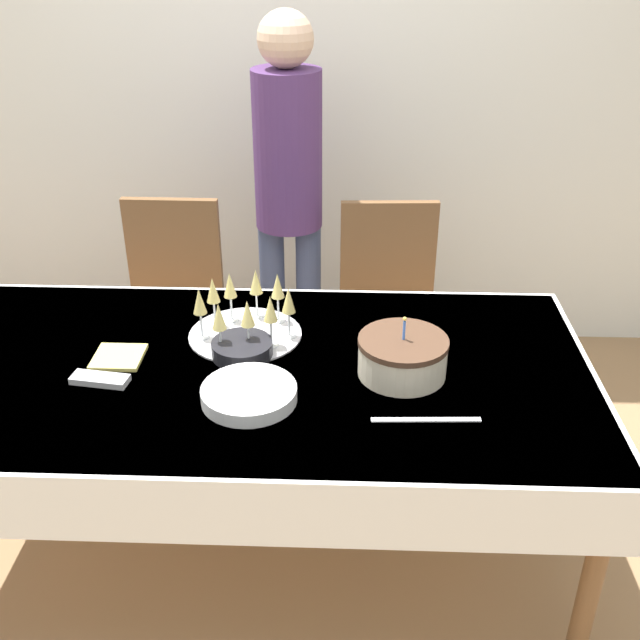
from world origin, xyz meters
TOP-DOWN VIEW (x-y plane):
  - ground_plane at (0.00, 0.00)m, footprint 12.00×12.00m
  - wall_back at (0.00, 1.59)m, footprint 8.00×0.05m
  - dining_table at (0.00, 0.00)m, footprint 2.06×1.06m
  - dining_chair_far_left at (-0.46, 0.85)m, footprint 0.42×0.42m
  - dining_chair_far_right at (0.45, 0.85)m, footprint 0.44×0.44m
  - birthday_cake at (0.45, -0.03)m, footprint 0.27×0.27m
  - champagne_tray at (-0.05, 0.19)m, footprint 0.37×0.37m
  - plate_stack_main at (0.01, -0.18)m, footprint 0.27×0.27m
  - plate_stack_dessert at (-0.04, 0.06)m, footprint 0.19×0.19m
  - cake_knife at (0.50, -0.26)m, footprint 0.30×0.03m
  - fork_pile at (-0.44, -0.11)m, footprint 0.18×0.08m
  - napkin_pile at (-0.43, 0.03)m, footprint 0.15×0.15m
  - person_standing at (0.03, 1.06)m, footprint 0.28×0.28m

SIDE VIEW (x-z plane):
  - ground_plane at x=0.00m, z-range 0.00..0.00m
  - dining_chair_far_left at x=-0.46m, z-range 0.05..1.00m
  - dining_chair_far_right at x=0.45m, z-range 0.05..1.00m
  - dining_table at x=0.00m, z-range 0.28..1.04m
  - cake_knife at x=0.50m, z-range 0.76..0.77m
  - napkin_pile at x=-0.43m, z-range 0.76..0.78m
  - fork_pile at x=-0.44m, z-range 0.76..0.78m
  - plate_stack_main at x=0.01m, z-range 0.76..0.81m
  - plate_stack_dessert at x=-0.04m, z-range 0.76..0.81m
  - birthday_cake at x=0.45m, z-range 0.73..0.92m
  - champagne_tray at x=-0.05m, z-range 0.76..0.94m
  - person_standing at x=0.03m, z-range 0.17..1.84m
  - wall_back at x=0.00m, z-range 0.00..2.70m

